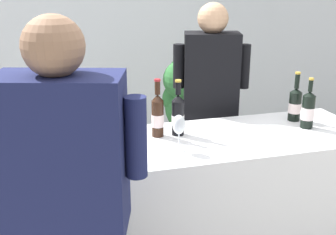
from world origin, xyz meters
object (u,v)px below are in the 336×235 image
at_px(wine_bottle_1, 178,114).
at_px(wine_bottle_2, 158,115).
at_px(potted_shrub, 190,101).
at_px(person_server, 210,122).
at_px(wine_bottle_5, 308,110).
at_px(wine_bottle_4, 295,104).
at_px(wine_bottle_3, 61,124).
at_px(wine_glass, 179,126).
at_px(wine_bottle_0, 83,127).

height_order(wine_bottle_1, wine_bottle_2, wine_bottle_2).
bearing_deg(potted_shrub, person_server, -98.72).
bearing_deg(person_server, wine_bottle_5, -54.39).
bearing_deg(wine_bottle_5, wine_bottle_4, 89.63).
distance_m(wine_bottle_3, wine_glass, 0.66).
bearing_deg(person_server, wine_bottle_3, -156.59).
bearing_deg(wine_bottle_3, wine_bottle_1, -1.91).
bearing_deg(wine_glass, wine_bottle_2, 102.25).
bearing_deg(wine_bottle_5, wine_bottle_0, 177.49).
bearing_deg(wine_bottle_4, wine_bottle_5, -90.37).
relative_size(wine_bottle_5, wine_glass, 1.57).
bearing_deg(wine_bottle_1, wine_bottle_0, -175.88).
xyz_separation_m(wine_bottle_3, wine_bottle_5, (1.48, -0.12, -0.01)).
bearing_deg(potted_shrub, wine_bottle_4, -76.85).
bearing_deg(wine_bottle_3, wine_bottle_0, -28.46).
height_order(wine_glass, person_server, person_server).
bearing_deg(wine_bottle_3, person_server, 23.41).
xyz_separation_m(wine_bottle_1, wine_bottle_2, (-0.12, 0.01, 0.00)).
relative_size(wine_bottle_1, wine_glass, 1.65).
relative_size(wine_glass, potted_shrub, 0.17).
distance_m(wine_bottle_0, person_server, 1.11).
distance_m(wine_bottle_1, wine_glass, 0.25).
bearing_deg(potted_shrub, wine_bottle_1, -111.76).
relative_size(wine_bottle_0, wine_bottle_1, 1.01).
bearing_deg(wine_glass, wine_bottle_0, 157.84).
bearing_deg(wine_bottle_0, wine_bottle_2, 6.48).
relative_size(wine_bottle_2, wine_bottle_4, 1.07).
height_order(wine_bottle_4, wine_glass, wine_bottle_4).
xyz_separation_m(wine_glass, person_server, (0.46, 0.72, -0.26)).
distance_m(wine_bottle_1, person_server, 0.67).
height_order(wine_bottle_3, wine_bottle_4, wine_bottle_4).
bearing_deg(wine_bottle_1, wine_bottle_3, 178.09).
distance_m(wine_glass, potted_shrub, 1.68).
xyz_separation_m(wine_bottle_2, wine_bottle_3, (-0.55, 0.01, -0.01)).
relative_size(wine_bottle_1, wine_bottle_4, 1.04).
distance_m(wine_bottle_1, wine_bottle_4, 0.81).
xyz_separation_m(wine_bottle_2, wine_glass, (0.05, -0.25, 0.01)).
distance_m(wine_bottle_1, potted_shrub, 1.44).
bearing_deg(wine_bottle_2, wine_bottle_5, -6.68).
distance_m(wine_bottle_4, person_server, 0.64).
distance_m(wine_bottle_5, wine_glass, 0.89).
xyz_separation_m(wine_bottle_0, wine_bottle_3, (-0.11, 0.06, 0.01)).
relative_size(wine_bottle_3, wine_bottle_4, 0.97).
relative_size(wine_bottle_0, wine_bottle_4, 1.05).
distance_m(wine_bottle_0, wine_bottle_3, 0.13).
xyz_separation_m(wine_bottle_4, wine_glass, (-0.88, -0.29, 0.03)).
bearing_deg(person_server, wine_bottle_0, -151.15).
distance_m(wine_bottle_5, potted_shrub, 1.46).
relative_size(wine_bottle_2, wine_bottle_5, 1.09).
bearing_deg(wine_bottle_5, wine_bottle_3, 175.28).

